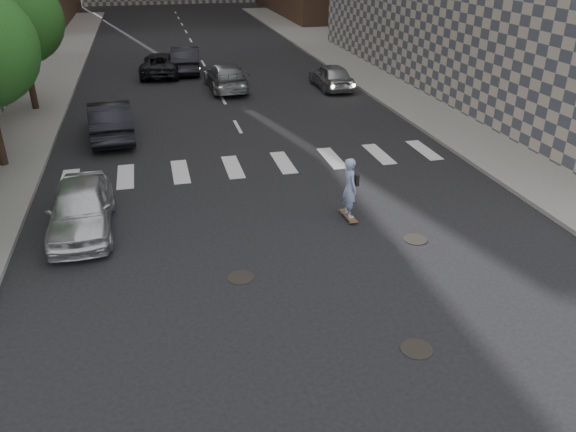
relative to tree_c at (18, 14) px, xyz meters
name	(u,v)px	position (x,y,z in m)	size (l,w,h in m)	color
ground	(328,293)	(9.45, -19.14, -4.65)	(160.00, 160.00, 0.00)	black
sidewalk_right	(456,80)	(23.95, 0.86, -4.57)	(13.00, 80.00, 0.15)	gray
tree_c	(18,14)	(0.00, 0.00, 0.00)	(4.20, 4.20, 6.60)	#382619
manhole_a	(416,349)	(10.65, -21.64, -4.64)	(0.70, 0.70, 0.02)	black
manhole_b	(241,277)	(7.45, -17.94, -4.64)	(0.70, 0.70, 0.02)	black
manhole_c	(415,239)	(12.75, -17.14, -4.64)	(0.70, 0.70, 0.02)	black
skateboarder	(350,188)	(11.31, -15.36, -3.59)	(0.51, 1.02, 2.01)	brown
silver_sedan	(81,208)	(3.32, -14.23, -3.90)	(1.77, 4.41, 1.50)	silver
traffic_car_a	(111,120)	(3.87, -5.39, -3.82)	(1.74, 4.99, 1.64)	black
traffic_car_b	(226,77)	(9.95, 2.02, -3.91)	(2.05, 5.05, 1.47)	slate
traffic_car_c	(161,64)	(6.50, 6.78, -3.95)	(2.32, 5.03, 1.40)	black
traffic_car_d	(331,76)	(15.91, 0.86, -3.92)	(1.71, 4.24, 1.45)	#A3A5AA
traffic_car_e	(186,59)	(8.10, 7.31, -3.83)	(1.74, 4.98, 1.64)	black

